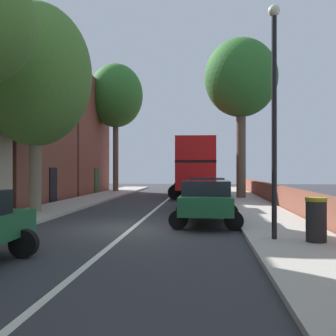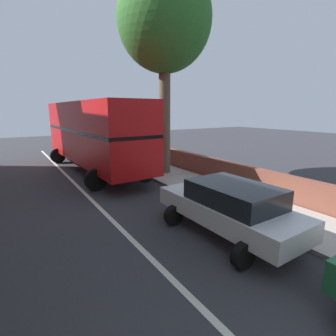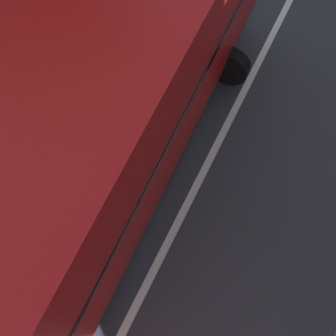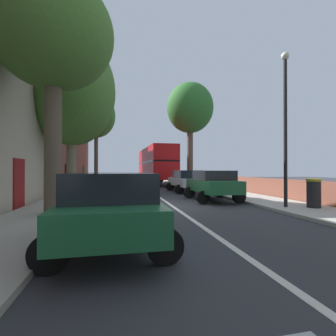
{
  "view_description": "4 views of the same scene",
  "coord_description": "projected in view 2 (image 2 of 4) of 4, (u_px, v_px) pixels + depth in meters",
  "views": [
    {
      "loc": [
        2.42,
        -13.44,
        1.99
      ],
      "look_at": [
        0.54,
        7.44,
        2.06
      ],
      "focal_mm": 43.0,
      "sensor_mm": 36.0,
      "label": 1
    },
    {
      "loc": [
        -2.72,
        1.34,
        3.6
      ],
      "look_at": [
        1.28,
        7.64,
        1.92
      ],
      "focal_mm": 27.57,
      "sensor_mm": 36.0,
      "label": 2
    },
    {
      "loc": [
        -0.57,
        18.0,
        7.45
      ],
      "look_at": [
        0.54,
        15.82,
        1.18
      ],
      "focal_mm": 38.38,
      "sensor_mm": 36.0,
      "label": 3
    },
    {
      "loc": [
        -2.32,
        -11.49,
        1.62
      ],
      "look_at": [
        2.11,
        11.42,
        1.81
      ],
      "focal_mm": 26.79,
      "sensor_mm": 36.0,
      "label": 4
    }
  ],
  "objects": [
    {
      "name": "parked_car_white_right_5",
      "position": [
        229.0,
        206.0,
        7.4
      ],
      "size": [
        2.52,
        4.56,
        1.59
      ],
      "color": "silver",
      "rests_on": "ground"
    },
    {
      "name": "double_decker_bus",
      "position": [
        92.0,
        132.0,
        15.16
      ],
      "size": [
        3.85,
        11.5,
        4.06
      ],
      "color": "red",
      "rests_on": "ground"
    },
    {
      "name": "street_tree_right_5",
      "position": [
        164.0,
        21.0,
        13.14
      ],
      "size": [
        4.84,
        4.84,
        10.61
      ],
      "color": "brown",
      "rests_on": "sidewalk_right"
    }
  ]
}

